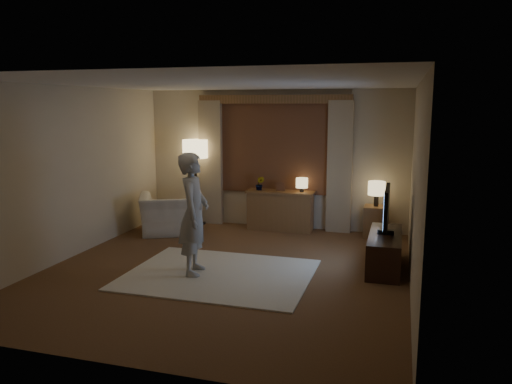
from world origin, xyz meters
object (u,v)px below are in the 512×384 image
at_px(armchair, 172,214).
at_px(side_table, 375,222).
at_px(sideboard, 280,211).
at_px(tv_stand, 385,251).
at_px(person, 194,214).

xyz_separation_m(armchair, side_table, (3.58, 0.74, -0.08)).
distance_m(sideboard, side_table, 1.74).
relative_size(sideboard, tv_stand, 0.86).
bearing_deg(sideboard, armchair, -156.74).
distance_m(armchair, tv_stand, 3.93).
bearing_deg(tv_stand, side_table, 97.52).
bearing_deg(side_table, tv_stand, -82.48).
bearing_deg(person, armchair, 22.42).
bearing_deg(side_table, sideboard, 178.35).
relative_size(armchair, side_table, 1.98).
bearing_deg(side_table, person, -130.15).
height_order(armchair, side_table, armchair).
height_order(sideboard, person, person).
distance_m(tv_stand, person, 2.77).
height_order(tv_stand, person, person).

